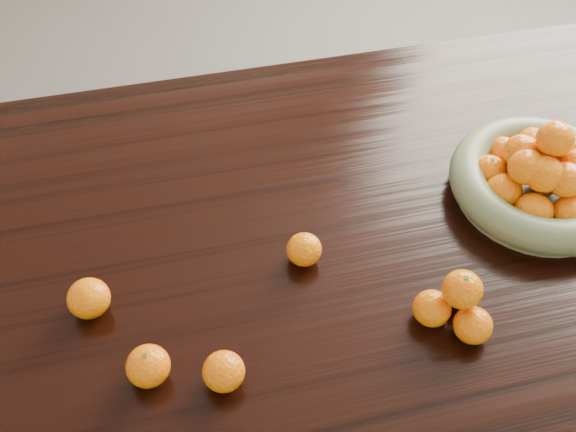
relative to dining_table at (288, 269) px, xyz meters
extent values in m
plane|color=#4E4C4A|center=(0.00, 0.00, -0.66)|extent=(5.00, 5.00, 0.00)
cube|color=black|center=(0.00, 0.00, 0.07)|extent=(2.00, 1.00, 0.04)
cube|color=black|center=(0.93, 0.43, -0.31)|extent=(0.08, 0.08, 0.71)
cylinder|color=#6D7A59|center=(0.46, -0.01, 0.10)|extent=(0.29, 0.29, 0.01)
torus|color=#6D7A59|center=(0.46, -0.01, 0.13)|extent=(0.32, 0.32, 0.06)
ellipsoid|color=orange|center=(0.54, 0.05, 0.13)|extent=(0.06, 0.06, 0.06)
ellipsoid|color=orange|center=(0.49, 0.08, 0.13)|extent=(0.07, 0.07, 0.06)
ellipsoid|color=orange|center=(0.43, 0.08, 0.13)|extent=(0.06, 0.06, 0.05)
ellipsoid|color=orange|center=(0.38, 0.03, 0.13)|extent=(0.06, 0.06, 0.06)
ellipsoid|color=orange|center=(0.38, -0.02, 0.13)|extent=(0.07, 0.07, 0.06)
ellipsoid|color=orange|center=(0.41, -0.07, 0.13)|extent=(0.07, 0.07, 0.06)
ellipsoid|color=orange|center=(0.47, -0.09, 0.13)|extent=(0.06, 0.06, 0.06)
ellipsoid|color=orange|center=(0.47, -0.01, 0.13)|extent=(0.06, 0.06, 0.06)
ellipsoid|color=orange|center=(0.50, 0.03, 0.18)|extent=(0.06, 0.06, 0.06)
ellipsoid|color=orange|center=(0.46, 0.04, 0.18)|extent=(0.06, 0.06, 0.05)
ellipsoid|color=orange|center=(0.43, 0.03, 0.18)|extent=(0.06, 0.06, 0.06)
ellipsoid|color=orange|center=(0.41, -0.02, 0.18)|extent=(0.06, 0.06, 0.06)
ellipsoid|color=orange|center=(0.43, -0.04, 0.18)|extent=(0.07, 0.07, 0.06)
ellipsoid|color=orange|center=(0.47, -0.06, 0.18)|extent=(0.06, 0.06, 0.06)
ellipsoid|color=orange|center=(0.52, 0.00, 0.18)|extent=(0.06, 0.06, 0.06)
ellipsoid|color=orange|center=(0.46, 0.00, 0.22)|extent=(0.06, 0.06, 0.06)
ellipsoid|color=orange|center=(0.23, -0.25, 0.12)|extent=(0.06, 0.06, 0.06)
ellipsoid|color=orange|center=(0.24, -0.19, 0.12)|extent=(0.06, 0.06, 0.06)
ellipsoid|color=orange|center=(0.18, -0.21, 0.12)|extent=(0.06, 0.06, 0.06)
ellipsoid|color=orange|center=(0.21, -0.22, 0.17)|extent=(0.06, 0.06, 0.06)
ellipsoid|color=orange|center=(-0.25, -0.21, 0.12)|extent=(0.06, 0.06, 0.06)
ellipsoid|color=orange|center=(-0.15, -0.24, 0.12)|extent=(0.06, 0.06, 0.06)
ellipsoid|color=orange|center=(0.01, -0.05, 0.12)|extent=(0.06, 0.06, 0.05)
ellipsoid|color=orange|center=(-0.33, -0.07, 0.12)|extent=(0.07, 0.07, 0.06)
camera|label=1|loc=(-0.16, -0.69, 0.95)|focal=40.00mm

